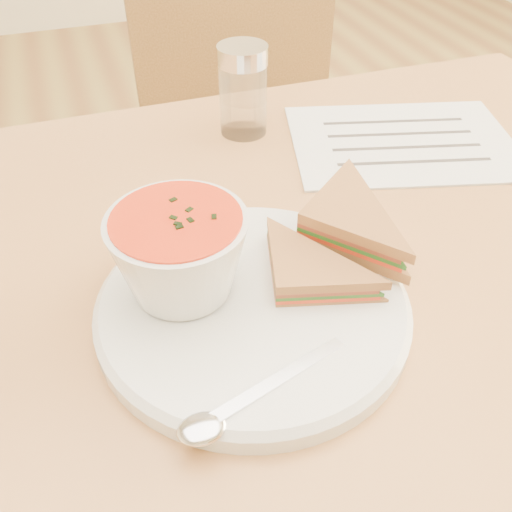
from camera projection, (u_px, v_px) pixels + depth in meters
name	position (u px, v px, depth m)	size (l,w,h in m)	color
dining_table	(297.00, 430.00, 0.85)	(1.00, 0.70, 0.75)	olive
chair_far	(261.00, 199.00, 1.16)	(0.40, 0.40, 0.91)	brown
plate	(253.00, 308.00, 0.51)	(0.28, 0.28, 0.02)	white
soup_bowl	(180.00, 258.00, 0.48)	(0.12, 0.12, 0.08)	white
sandwich_half_a	(276.00, 300.00, 0.48)	(0.10, 0.10, 0.03)	#AC693C
sandwich_half_b	(297.00, 229.00, 0.53)	(0.11, 0.11, 0.04)	#AC693C
spoon	(262.00, 391.00, 0.42)	(0.18, 0.04, 0.01)	silver
paper_menu	(403.00, 142.00, 0.74)	(0.29, 0.21, 0.00)	silver
condiment_shaker	(243.00, 91.00, 0.73)	(0.06, 0.06, 0.12)	silver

